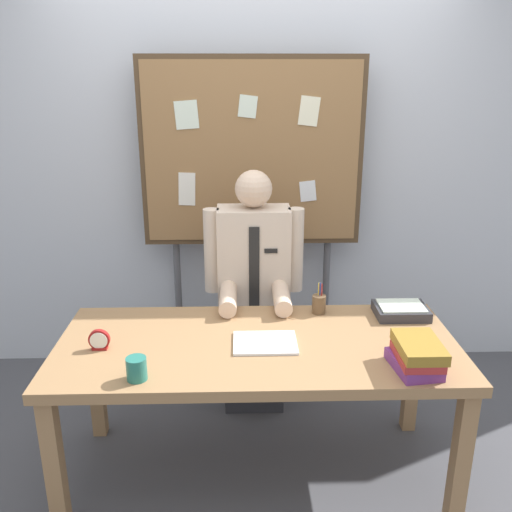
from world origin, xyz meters
TOP-DOWN VIEW (x-y plane):
  - ground_plane at (0.00, 0.00)m, footprint 12.00×12.00m
  - back_wall at (0.00, 1.24)m, footprint 6.40×0.08m
  - desk at (0.00, 0.00)m, footprint 1.83×0.81m
  - person at (0.00, 0.64)m, footprint 0.55×0.56m
  - bulletin_board at (-0.00, 1.03)m, footprint 1.32×0.09m
  - book_stack at (0.65, -0.26)m, footprint 0.20×0.26m
  - open_notebook at (0.04, -0.02)m, footprint 0.29×0.22m
  - desk_clock at (-0.70, -0.05)m, footprint 0.09×0.04m
  - coffee_mug at (-0.49, -0.30)m, footprint 0.08×0.08m
  - pen_holder at (0.32, 0.31)m, footprint 0.07×0.07m
  - paper_tray at (0.74, 0.27)m, footprint 0.26×0.20m

SIDE VIEW (x-z plane):
  - ground_plane at x=0.00m, z-range 0.00..0.00m
  - desk at x=0.00m, z-range 0.28..1.01m
  - person at x=0.00m, z-range -0.05..1.36m
  - open_notebook at x=0.04m, z-range 0.73..0.74m
  - paper_tray at x=0.74m, z-range 0.73..0.79m
  - desk_clock at x=-0.70m, z-range 0.72..0.82m
  - coffee_mug at x=-0.49m, z-range 0.73..0.82m
  - pen_holder at x=0.32m, z-range 0.70..0.86m
  - book_stack at x=0.65m, z-range 0.73..0.86m
  - back_wall at x=0.00m, z-range 0.00..2.70m
  - bulletin_board at x=0.00m, z-range 0.42..2.41m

